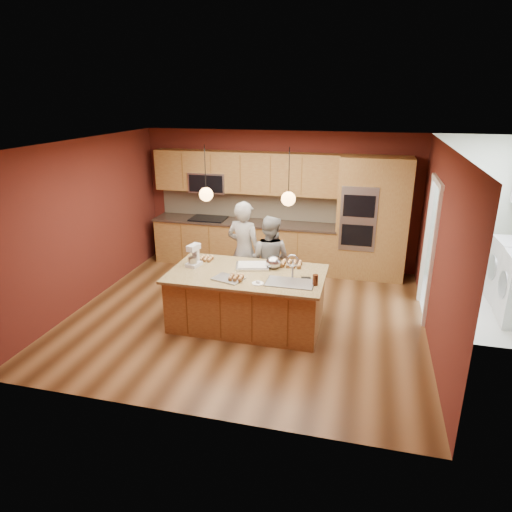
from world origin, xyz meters
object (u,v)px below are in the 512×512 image
(person_left, at_px, (244,251))
(mixing_bowl, at_px, (274,262))
(island, at_px, (248,298))
(stand_mixer, at_px, (194,257))
(person_right, at_px, (269,260))

(person_left, height_order, mixing_bowl, person_left)
(island, relative_size, mixing_bowl, 9.74)
(island, relative_size, person_left, 1.34)
(person_left, distance_m, stand_mixer, 1.00)
(person_left, bearing_deg, person_right, -164.93)
(person_left, xyz_separation_m, stand_mixer, (-0.58, -0.81, 0.14))
(person_left, bearing_deg, island, 123.94)
(island, height_order, person_left, person_left)
(island, bearing_deg, person_right, 82.05)
(person_left, height_order, person_right, person_left)
(island, height_order, mixing_bowl, island)
(island, height_order, person_right, person_right)
(mixing_bowl, bearing_deg, person_right, 108.22)
(island, bearing_deg, mixing_bowl, 41.21)
(person_right, bearing_deg, island, 91.14)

